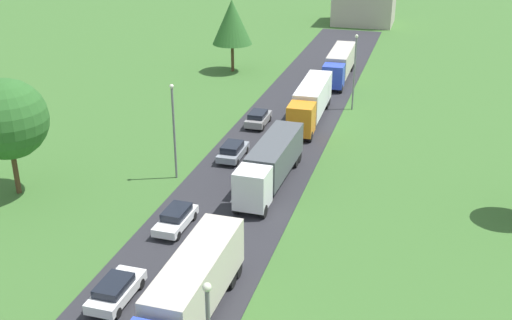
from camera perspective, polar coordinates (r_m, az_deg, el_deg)
The scene contains 15 objects.
road at distance 45.67m, azimuth -3.67°, elevation -5.81°, with size 10.00×140.00×0.06m, color #2B2B30.
lane_marking_centre at distance 41.85m, azimuth -5.86°, elevation -8.81°, with size 0.16×120.87×0.01m.
truck_lead at distance 34.95m, azimuth -6.13°, elevation -11.90°, with size 2.59×12.42×3.74m.
truck_second at distance 50.47m, azimuth 1.36°, elevation -0.19°, with size 2.77×12.06×3.45m.
truck_third at distance 65.16m, azimuth 5.00°, elevation 5.37°, with size 2.75×12.88×3.71m.
truck_fourth at distance 80.55m, azimuth 7.62°, elevation 8.71°, with size 2.71×12.66×3.51m.
car_second at distance 38.23m, azimuth -12.64°, elevation -11.45°, with size 1.91×4.37×1.41m.
car_third at distance 45.04m, azimuth -7.29°, elevation -5.26°, with size 1.85×4.39×1.45m.
car_fourth at distance 55.92m, azimuth -2.13°, elevation 0.85°, with size 1.87×4.33×1.49m.
car_fifth at distance 63.90m, azimuth 0.20°, elevation 3.83°, with size 1.89×4.18×1.51m.
lamppost_second at distance 51.37m, azimuth -7.48°, elevation 3.01°, with size 0.36×0.36×8.13m.
lamppost_third at distance 68.61m, azimuth 8.95°, elevation 8.23°, with size 0.36×0.36×8.28m.
tree_maple at distance 51.32m, azimuth -21.70°, elevation 3.46°, with size 6.25×6.25×9.35m.
tree_pine at distance 82.71m, azimuth -2.20°, elevation 12.42°, with size 5.17×5.17×9.35m.
distant_building at distance 116.25m, azimuth 9.82°, elevation 13.87°, with size 10.41×9.30×7.17m, color #B2A899.
Camera 1 is at (13.78, -12.90, 22.34)m, focal length 44.00 mm.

